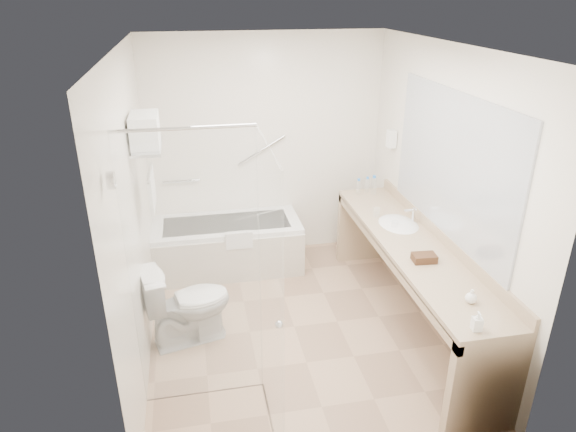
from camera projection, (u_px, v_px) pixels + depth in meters
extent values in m
plane|color=tan|center=(294.00, 327.00, 4.78)|extent=(3.20, 3.20, 0.00)
cube|color=silver|center=(296.00, 46.00, 3.77)|extent=(2.60, 3.20, 0.10)
cube|color=silver|center=(266.00, 149.00, 5.71)|extent=(2.60, 0.10, 2.50)
cube|color=silver|center=(354.00, 311.00, 2.84)|extent=(2.60, 0.10, 2.50)
cube|color=silver|center=(134.00, 215.00, 4.05)|extent=(0.10, 3.20, 2.50)
cube|color=silver|center=(440.00, 192.00, 4.50)|extent=(0.10, 3.20, 2.50)
cube|color=silver|center=(228.00, 245.00, 5.70)|extent=(1.60, 0.70, 0.55)
cube|color=beige|center=(231.00, 262.00, 5.39)|extent=(1.60, 0.02, 0.50)
cube|color=silver|center=(239.00, 240.00, 5.32)|extent=(0.28, 0.06, 0.18)
cylinder|color=silver|center=(181.00, 181.00, 5.63)|extent=(0.40, 0.03, 0.03)
cylinder|color=silver|center=(262.00, 150.00, 5.67)|extent=(0.53, 0.03, 0.33)
cube|color=silver|center=(196.00, 276.00, 3.58)|extent=(0.90, 0.01, 2.10)
cube|color=silver|center=(270.00, 305.00, 3.26)|extent=(0.02, 0.90, 2.10)
cylinder|color=silver|center=(184.00, 128.00, 3.15)|extent=(0.90, 0.02, 0.02)
sphere|color=silver|center=(279.00, 325.00, 3.15)|extent=(0.05, 0.05, 0.05)
cylinder|color=silver|center=(111.00, 180.00, 2.74)|extent=(0.04, 0.10, 0.10)
cube|color=silver|center=(147.00, 147.00, 4.20)|extent=(0.24, 0.55, 0.02)
cylinder|color=silver|center=(150.00, 172.00, 4.29)|extent=(0.02, 0.55, 0.02)
cube|color=silver|center=(152.00, 190.00, 4.36)|extent=(0.03, 0.42, 0.32)
cube|color=silver|center=(146.00, 140.00, 4.18)|extent=(0.22, 0.40, 0.08)
cube|color=silver|center=(145.00, 130.00, 4.14)|extent=(0.22, 0.40, 0.08)
cube|color=silver|center=(144.00, 119.00, 4.11)|extent=(0.22, 0.40, 0.08)
cube|color=tan|center=(412.00, 246.00, 4.49)|extent=(0.55, 2.70, 0.05)
cube|color=tan|center=(441.00, 235.00, 4.51)|extent=(0.03, 2.70, 0.10)
cube|color=tan|center=(384.00, 254.00, 4.47)|extent=(0.04, 2.70, 0.08)
cube|color=tan|center=(485.00, 387.00, 3.49)|extent=(0.55, 0.08, 0.80)
cube|color=tan|center=(362.00, 227.00, 5.84)|extent=(0.55, 0.08, 0.80)
ellipsoid|color=silver|center=(398.00, 227.00, 4.86)|extent=(0.40, 0.52, 0.14)
cylinder|color=silver|center=(414.00, 215.00, 4.84)|extent=(0.03, 0.03, 0.14)
cube|color=#A8ADB4|center=(451.00, 165.00, 4.25)|extent=(0.02, 2.00, 1.20)
cube|color=white|center=(391.00, 139.00, 5.36)|extent=(0.08, 0.10, 0.18)
imported|color=silver|center=(188.00, 304.00, 4.47)|extent=(0.83, 0.59, 0.74)
cube|color=#3E2716|center=(424.00, 258.00, 4.17)|extent=(0.20, 0.14, 0.06)
imported|color=white|center=(477.00, 326.00, 3.33)|extent=(0.08, 0.14, 0.06)
imported|color=white|center=(471.00, 297.00, 3.62)|extent=(0.10, 0.12, 0.08)
cylinder|color=silver|center=(374.00, 186.00, 5.52)|extent=(0.07, 0.07, 0.18)
cylinder|color=#297CE8|center=(374.00, 177.00, 5.47)|extent=(0.03, 0.03, 0.03)
cylinder|color=silver|center=(367.00, 185.00, 5.58)|extent=(0.05, 0.05, 0.15)
cylinder|color=#297CE8|center=(368.00, 178.00, 5.54)|extent=(0.03, 0.03, 0.02)
cylinder|color=silver|center=(358.00, 187.00, 5.53)|extent=(0.05, 0.05, 0.15)
cylinder|color=#297CE8|center=(359.00, 180.00, 5.49)|extent=(0.03, 0.03, 0.02)
cylinder|color=silver|center=(395.00, 225.00, 4.73)|extent=(0.07, 0.07, 0.08)
cylinder|color=silver|center=(377.00, 212.00, 4.99)|extent=(0.07, 0.07, 0.09)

